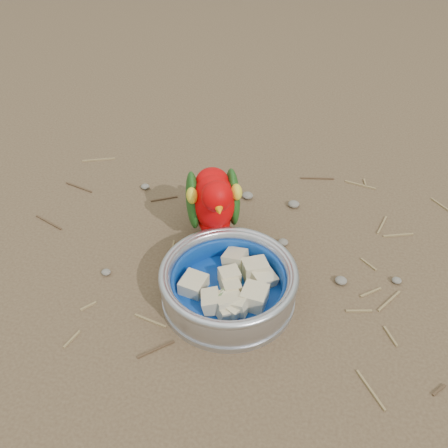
% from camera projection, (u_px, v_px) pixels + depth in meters
% --- Properties ---
extents(ground, '(60.00, 60.00, 0.00)m').
position_uv_depth(ground, '(228.00, 315.00, 0.75)').
color(ground, brown).
extents(food_bowl, '(0.20, 0.20, 0.02)m').
position_uv_depth(food_bowl, '(228.00, 295.00, 0.77)').
color(food_bowl, '#B2B2BA').
rests_on(food_bowl, ground).
extents(bowl_wall, '(0.20, 0.20, 0.04)m').
position_uv_depth(bowl_wall, '(229.00, 282.00, 0.75)').
color(bowl_wall, '#B2B2BA').
rests_on(bowl_wall, food_bowl).
extents(fruit_wedges, '(0.12, 0.12, 0.03)m').
position_uv_depth(fruit_wedges, '(229.00, 285.00, 0.75)').
color(fruit_wedges, beige).
rests_on(fruit_wedges, food_bowl).
extents(lory_parrot, '(0.15, 0.21, 0.15)m').
position_uv_depth(lory_parrot, '(214.00, 208.00, 0.83)').
color(lory_parrot, '#C50204').
rests_on(lory_parrot, ground).
extents(ground_debris, '(0.90, 0.80, 0.01)m').
position_uv_depth(ground_debris, '(247.00, 309.00, 0.75)').
color(ground_debris, olive).
rests_on(ground_debris, ground).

